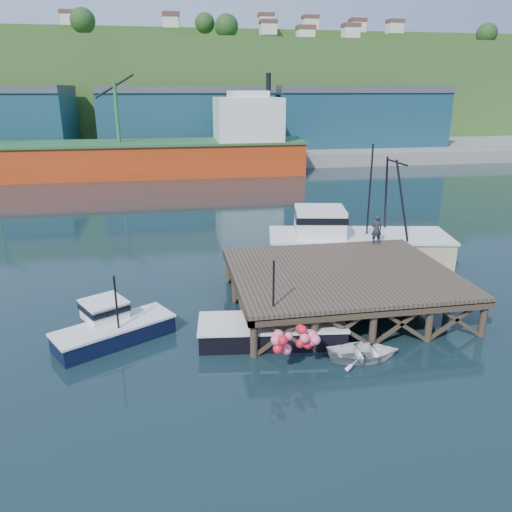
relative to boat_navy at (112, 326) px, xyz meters
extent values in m
plane|color=black|center=(6.70, 1.93, -0.71)|extent=(300.00, 300.00, 0.00)
cube|color=brown|center=(12.20, 1.93, 1.29)|extent=(12.00, 10.00, 0.25)
cube|color=#473828|center=(12.20, -2.92, 1.04)|extent=(12.00, 0.30, 0.35)
cylinder|color=#473828|center=(6.50, -2.77, 0.09)|extent=(0.36, 0.36, 2.60)
cylinder|color=#473828|center=(17.90, -2.77, 0.09)|extent=(0.36, 0.36, 2.60)
cylinder|color=#473828|center=(6.50, 6.63, 0.09)|extent=(0.36, 0.36, 2.60)
cylinder|color=#473828|center=(17.90, 6.63, 0.09)|extent=(0.36, 0.36, 2.60)
cube|color=gray|center=(6.70, 71.93, 0.29)|extent=(160.00, 40.00, 2.00)
cube|color=#1A4A58|center=(6.70, 66.93, 5.79)|extent=(28.00, 16.00, 9.00)
cube|color=#1A4A58|center=(36.70, 66.93, 5.79)|extent=(30.00, 16.00, 9.00)
cube|color=#C13912|center=(-5.30, 49.93, 1.49)|extent=(55.00, 9.50, 4.40)
cube|color=#26592D|center=(-5.30, 49.93, 3.79)|extent=(55.50, 10.00, 0.30)
cube|color=silver|center=(14.70, 49.93, 6.79)|extent=(9.00, 9.00, 6.00)
cube|color=silver|center=(14.70, 49.93, 10.09)|extent=(5.00, 7.00, 1.20)
cylinder|color=black|center=(17.70, 49.93, 11.79)|extent=(0.70, 0.70, 2.50)
cube|color=#2D511E|center=(6.70, 101.93, 10.29)|extent=(220.00, 50.00, 22.00)
cube|color=black|center=(0.13, -0.23, -0.28)|extent=(5.83, 4.49, 0.86)
cube|color=silver|center=(0.13, -0.23, 0.17)|extent=(5.94, 4.58, 0.11)
cube|color=silver|center=(-0.37, 0.64, 0.58)|extent=(2.47, 2.47, 0.86)
cube|color=black|center=(-0.37, 0.64, 0.77)|extent=(2.61, 2.61, 0.29)
cylinder|color=black|center=(0.40, -0.71, 1.49)|extent=(0.10, 0.10, 2.68)
cube|color=black|center=(7.60, -1.45, -0.24)|extent=(7.14, 3.33, 0.95)
cube|color=silver|center=(7.60, -1.45, 0.26)|extent=(7.29, 3.39, 0.13)
cube|color=silver|center=(7.74, -0.22, 0.72)|extent=(2.54, 2.54, 0.95)
cube|color=black|center=(7.74, -0.22, 0.93)|extent=(2.68, 2.68, 0.32)
cylinder|color=black|center=(7.52, -2.13, 1.94)|extent=(0.10, 0.10, 3.39)
sphere|color=#FF5D8F|center=(7.37, -4.41, 0.45)|extent=(0.45, 0.45, 0.45)
sphere|color=#FF5D8F|center=(8.32, -4.20, 0.67)|extent=(0.45, 0.45, 0.45)
sphere|color=red|center=(7.90, -4.73, 0.88)|extent=(0.45, 0.45, 0.45)
cube|color=#CCC484|center=(15.82, 8.60, 0.28)|extent=(12.65, 6.36, 1.98)
cube|color=silver|center=(15.82, 8.60, 1.32)|extent=(12.90, 6.61, 0.16)
cube|color=silver|center=(13.08, 8.60, 2.25)|extent=(3.81, 3.64, 1.98)
cube|color=black|center=(13.08, 8.60, 2.69)|extent=(3.94, 3.76, 0.44)
cylinder|color=black|center=(16.37, 8.60, 4.23)|extent=(0.12, 0.12, 6.59)
imported|color=white|center=(11.33, -3.87, -0.38)|extent=(3.45, 2.60, 0.68)
imported|color=#22212A|center=(16.05, 6.33, 2.36)|extent=(0.75, 0.56, 1.89)
camera|label=1|loc=(3.08, -22.65, 10.89)|focal=35.00mm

